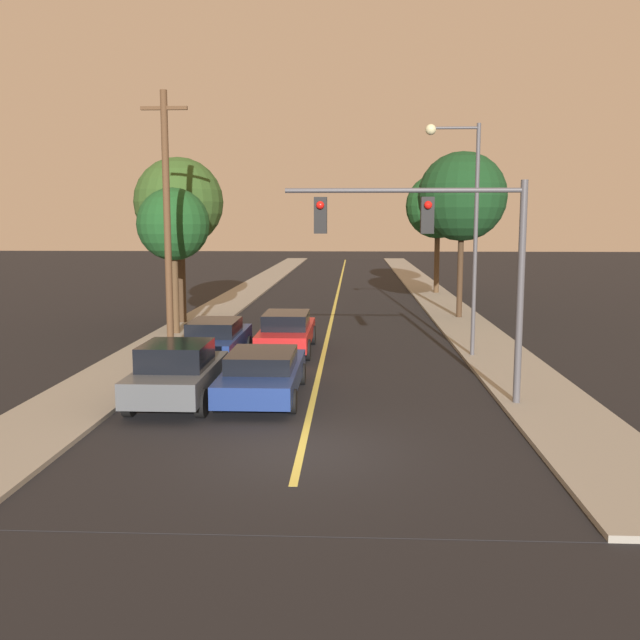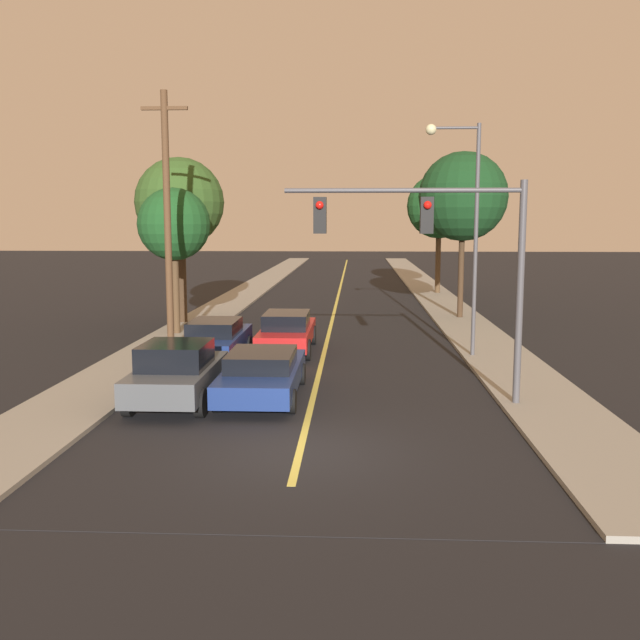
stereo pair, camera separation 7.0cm
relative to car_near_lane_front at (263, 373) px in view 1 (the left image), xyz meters
name	(u,v)px [view 1 (the left image)]	position (x,y,z in m)	size (l,w,h in m)	color
ground_plane	(301,451)	(1.35, -4.42, -0.68)	(200.00, 200.00, 0.00)	black
road_surface	(339,289)	(1.35, 31.58, -0.68)	(9.62, 80.00, 0.01)	black
sidewalk_left	(253,287)	(-4.71, 31.58, -0.62)	(2.50, 80.00, 0.12)	gray
sidewalk_right	(425,288)	(7.41, 31.58, -0.62)	(2.50, 80.00, 0.12)	gray
car_near_lane_front	(263,373)	(0.00, 0.00, 0.00)	(2.04, 5.12, 1.29)	navy
car_near_lane_second	(287,331)	(0.00, 6.78, 0.09)	(1.89, 5.16, 1.46)	red
car_outer_lane_front	(178,373)	(-2.12, -0.72, 0.14)	(1.99, 4.31, 1.61)	#474C51
car_outer_lane_second	(216,341)	(-2.12, 4.38, 0.11)	(1.85, 4.77, 1.50)	navy
traffic_signal_mast	(440,242)	(4.53, -0.63, 3.49)	(5.96, 0.42, 5.57)	#47474C
streetlamp_right	(465,210)	(6.11, 5.91, 4.37)	(1.83, 0.36, 7.79)	#47474C
utility_pole_left	(167,219)	(-4.06, 6.08, 4.09)	(1.60, 0.24, 8.97)	#513823
tree_left_near	(179,203)	(-5.49, 13.60, 4.83)	(3.99, 3.99, 7.43)	#3D2B1C
tree_left_far	(173,225)	(-4.92, 10.26, 3.87)	(2.94, 2.94, 5.93)	#4C3823
tree_right_near	(438,206)	(7.75, 27.85, 4.96)	(4.12, 4.12, 7.61)	#4C3823
tree_right_far	(462,197)	(7.49, 15.85, 5.16)	(4.20, 4.20, 7.84)	#3D2B1C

